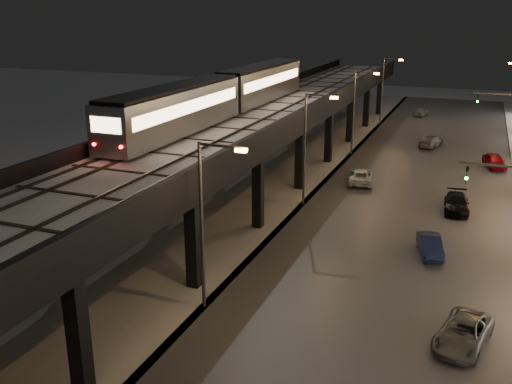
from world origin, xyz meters
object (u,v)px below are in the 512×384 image
(car_mid_dark, at_px, (431,142))
(car_onc_silver, at_px, (430,246))
(car_mid_silver, at_px, (361,176))
(car_far_white, at_px, (421,112))
(car_onc_white, at_px, (456,204))
(car_onc_dark, at_px, (463,334))
(subway_train, at_px, (225,94))
(car_onc_red, at_px, (495,162))

(car_mid_dark, xyz_separation_m, car_onc_silver, (2.77, -31.32, -0.03))
(car_mid_silver, bearing_deg, car_mid_dark, -115.43)
(car_far_white, distance_m, car_onc_white, 42.81)
(car_onc_dark, distance_m, car_onc_white, 19.52)
(car_mid_silver, xyz_separation_m, car_mid_dark, (4.60, 17.15, -0.01))
(car_mid_silver, distance_m, car_far_white, 37.34)
(car_onc_dark, bearing_deg, car_onc_silver, 116.09)
(subway_train, relative_size, car_onc_red, 8.19)
(subway_train, bearing_deg, car_mid_silver, 26.58)
(car_onc_silver, bearing_deg, car_far_white, 82.76)
(car_far_white, bearing_deg, subway_train, 84.57)
(subway_train, xyz_separation_m, car_mid_silver, (10.91, 5.46, -7.63))
(car_onc_dark, bearing_deg, car_far_white, 110.54)
(car_mid_silver, xyz_separation_m, car_onc_white, (8.52, -4.90, -0.01))
(car_onc_red, bearing_deg, subway_train, -160.43)
(subway_train, relative_size, car_onc_silver, 9.12)
(car_mid_silver, xyz_separation_m, car_onc_red, (11.35, 9.92, 0.05))
(car_mid_dark, height_order, car_onc_dark, car_mid_dark)
(car_onc_dark, xyz_separation_m, car_onc_red, (1.57, 34.30, 0.09))
(car_mid_dark, bearing_deg, car_onc_white, 113.12)
(car_mid_silver, relative_size, car_onc_red, 1.15)
(car_mid_dark, height_order, car_onc_silver, car_mid_dark)
(car_mid_dark, xyz_separation_m, car_onc_red, (6.75, -7.23, 0.06))
(subway_train, relative_size, car_onc_white, 7.59)
(car_mid_dark, bearing_deg, car_onc_silver, 108.11)
(car_mid_silver, height_order, car_onc_silver, car_mid_silver)
(subway_train, distance_m, car_onc_dark, 29.07)
(car_mid_dark, relative_size, car_onc_silver, 1.20)
(subway_train, relative_size, car_far_white, 9.23)
(car_mid_dark, xyz_separation_m, car_onc_white, (3.91, -22.06, 0.00))
(car_onc_white, bearing_deg, car_onc_dark, -90.30)
(subway_train, xyz_separation_m, car_onc_red, (22.26, 15.38, -7.58))
(car_far_white, relative_size, car_onc_dark, 0.83)
(car_mid_silver, height_order, car_onc_dark, car_mid_silver)
(subway_train, relative_size, car_onc_dark, 7.66)
(car_mid_dark, height_order, car_onc_red, car_onc_red)
(subway_train, height_order, car_mid_silver, subway_train)
(subway_train, distance_m, car_onc_red, 28.10)
(car_mid_dark, relative_size, car_onc_white, 0.99)
(car_mid_silver, relative_size, car_mid_dark, 1.07)
(subway_train, relative_size, car_mid_dark, 7.63)
(car_mid_dark, xyz_separation_m, car_far_white, (-3.20, 20.16, -0.02))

